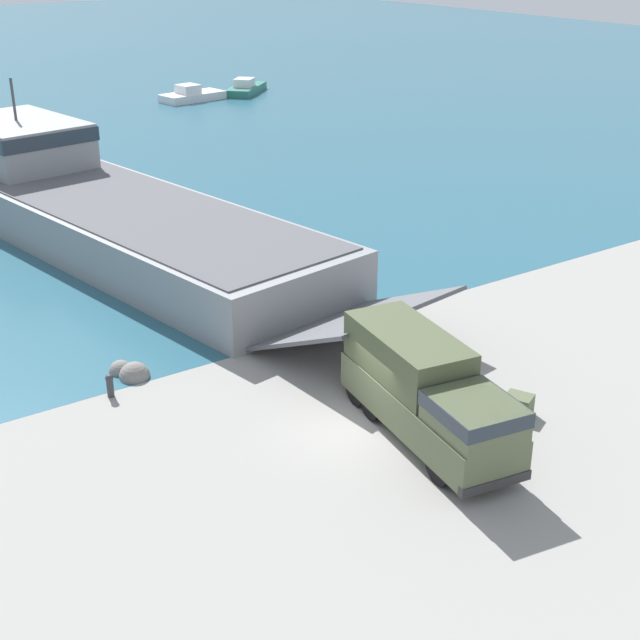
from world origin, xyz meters
The scene contains 10 objects.
ground_plane centered at (0.00, 0.00, 0.00)m, with size 240.00×240.00×0.00m, color gray.
landing_craft centered at (0.69, 24.12, 1.84)m, with size 12.83×35.76×7.52m.
military_truck centered at (1.61, -1.70, 1.68)m, with size 3.64×8.10×3.26m.
soldier_on_ramp centered at (4.12, -0.08, 0.99)m, with size 0.46×0.29×1.71m.
moored_boat_b centered at (23.89, 58.42, 0.52)m, with size 6.50×3.60×1.56m.
moored_boat_c centered at (30.25, 58.98, 0.51)m, with size 6.47×6.22×1.55m.
mooring_bollard centered at (-5.82, 6.77, 0.48)m, with size 0.29×0.29×0.87m.
cargo_crate centered at (5.19, -2.43, 0.37)m, with size 0.75×0.90×0.75m, color #566042.
shoreline_rock_a centered at (-4.75, 8.39, 0.00)m, with size 0.90×0.90×0.90m, color gray.
shoreline_rock_b centered at (-4.51, 7.68, 0.00)m, with size 1.17×1.17×1.17m, color gray.
Camera 1 is at (-15.59, -20.52, 15.36)m, focal length 50.00 mm.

